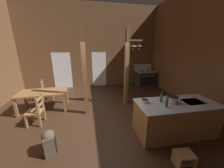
# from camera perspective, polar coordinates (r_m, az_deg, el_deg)

# --- Properties ---
(ground_plane) EXTENTS (8.54, 8.45, 0.10)m
(ground_plane) POSITION_cam_1_polar(r_m,az_deg,el_deg) (4.35, -5.50, -16.59)
(ground_plane) COLOR #382316
(wall_back) EXTENTS (8.54, 0.14, 4.66)m
(wall_back) POSITION_cam_1_polar(r_m,az_deg,el_deg) (7.53, -9.40, 16.47)
(wall_back) COLOR brown
(wall_back) RESTS_ON ground_plane
(wall_right) EXTENTS (0.14, 8.45, 4.66)m
(wall_right) POSITION_cam_1_polar(r_m,az_deg,el_deg) (5.60, 39.34, 13.04)
(wall_right) COLOR brown
(wall_right) RESTS_ON ground_plane
(glazed_door_back_left) EXTENTS (1.00, 0.01, 2.05)m
(glazed_door_back_left) POSITION_cam_1_polar(r_m,az_deg,el_deg) (7.69, -22.03, 5.70)
(glazed_door_back_left) COLOR white
(glazed_door_back_left) RESTS_ON ground_plane
(glazed_panel_back_right) EXTENTS (0.84, 0.01, 2.05)m
(glazed_panel_back_right) POSITION_cam_1_polar(r_m,az_deg,el_deg) (7.59, -5.97, 6.70)
(glazed_panel_back_right) COLOR white
(glazed_panel_back_right) RESTS_ON ground_plane
(kitchen_island) EXTENTS (2.18, 1.02, 0.92)m
(kitchen_island) POSITION_cam_1_polar(r_m,az_deg,el_deg) (3.91, 27.14, -13.89)
(kitchen_island) COLOR olive
(kitchen_island) RESTS_ON ground_plane
(stove_range) EXTENTS (1.16, 0.84, 1.32)m
(stove_range) POSITION_cam_1_polar(r_m,az_deg,el_deg) (7.92, 15.05, 2.62)
(stove_range) COLOR #2B2B2B
(stove_range) RESTS_ON ground_plane
(support_post_with_pot_rack) EXTENTS (0.68, 0.24, 3.01)m
(support_post_with_pot_rack) POSITION_cam_1_polar(r_m,az_deg,el_deg) (4.93, 7.15, 8.05)
(support_post_with_pot_rack) COLOR brown
(support_post_with_pot_rack) RESTS_ON ground_plane
(support_post_center) EXTENTS (0.14, 0.14, 3.01)m
(support_post_center) POSITION_cam_1_polar(r_m,az_deg,el_deg) (4.23, -12.63, 5.01)
(support_post_center) COLOR brown
(support_post_center) RESTS_ON ground_plane
(step_stool) EXTENTS (0.39, 0.32, 0.30)m
(step_stool) POSITION_cam_1_polar(r_m,az_deg,el_deg) (3.25, 30.48, -27.55)
(step_stool) COLOR #9E7044
(step_stool) RESTS_ON ground_plane
(dining_table) EXTENTS (1.73, 0.96, 0.74)m
(dining_table) POSITION_cam_1_polar(r_m,az_deg,el_deg) (5.32, -29.37, -3.96)
(dining_table) COLOR olive
(dining_table) RESTS_ON ground_plane
(ladderback_chair_near_window) EXTENTS (0.46, 0.46, 0.95)m
(ladderback_chair_near_window) POSITION_cam_1_polar(r_m,az_deg,el_deg) (4.52, -31.70, -10.55)
(ladderback_chair_near_window) COLOR #9E7044
(ladderback_chair_near_window) RESTS_ON ground_plane
(ladderback_chair_by_post) EXTENTS (0.52, 0.52, 0.95)m
(ladderback_chair_by_post) POSITION_cam_1_polar(r_m,az_deg,el_deg) (6.29, -28.08, -2.73)
(ladderback_chair_by_post) COLOR #9E7044
(ladderback_chair_by_post) RESTS_ON ground_plane
(backpack) EXTENTS (0.36, 0.37, 0.60)m
(backpack) POSITION_cam_1_polar(r_m,az_deg,el_deg) (3.33, -27.24, -22.71)
(backpack) COLOR #4C4233
(backpack) RESTS_ON ground_plane
(stockpot_on_counter) EXTENTS (0.35, 0.28, 0.17)m
(stockpot_on_counter) POSITION_cam_1_polar(r_m,az_deg,el_deg) (3.64, 26.33, -6.48)
(stockpot_on_counter) COLOR #B7BABF
(stockpot_on_counter) RESTS_ON kitchen_island
(mixing_bowl_on_counter) EXTENTS (0.23, 0.23, 0.08)m
(mixing_bowl_on_counter) POSITION_cam_1_polar(r_m,az_deg,el_deg) (3.40, 15.09, -7.65)
(mixing_bowl_on_counter) COLOR silver
(mixing_bowl_on_counter) RESTS_ON kitchen_island
(bottle_tall_on_counter) EXTENTS (0.07, 0.07, 0.32)m
(bottle_tall_on_counter) POSITION_cam_1_polar(r_m,az_deg,el_deg) (3.30, 24.07, -7.71)
(bottle_tall_on_counter) COLOR #2D5638
(bottle_tall_on_counter) RESTS_ON kitchen_island
(bottle_short_on_counter) EXTENTS (0.07, 0.07, 0.30)m
(bottle_short_on_counter) POSITION_cam_1_polar(r_m,az_deg,el_deg) (3.54, 21.95, -5.97)
(bottle_short_on_counter) COLOR #2D5638
(bottle_short_on_counter) RESTS_ON kitchen_island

